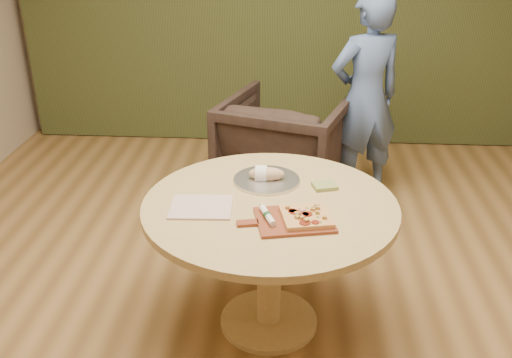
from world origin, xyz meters
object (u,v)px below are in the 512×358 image
object	(u,v)px
armchair	(285,143)
flatbread_pizza	(306,216)
serving_tray	(267,180)
pizza_paddle	(292,220)
cutlery_roll	(267,215)
bread_roll	(265,174)
pedestal_table	(270,227)
person_standing	(365,98)

from	to	relation	value
armchair	flatbread_pizza	bearing A→B (deg)	112.22
serving_tray	armchair	world-z (taller)	armchair
pizza_paddle	serving_tray	world-z (taller)	serving_tray
cutlery_roll	serving_tray	bearing A→B (deg)	73.02
pizza_paddle	armchair	xyz separation A→B (m)	(-0.06, 1.74, -0.31)
pizza_paddle	bread_roll	bearing A→B (deg)	97.36
pedestal_table	cutlery_roll	world-z (taller)	cutlery_roll
armchair	person_standing	distance (m)	0.69
bread_roll	pizza_paddle	bearing A→B (deg)	-70.89
cutlery_roll	person_standing	distance (m)	1.94
serving_tray	person_standing	distance (m)	1.55
pedestal_table	pizza_paddle	size ratio (longest dim) A/B	2.72
bread_roll	cutlery_roll	bearing A→B (deg)	-85.46
cutlery_roll	serving_tray	distance (m)	0.43
bread_roll	pedestal_table	bearing A→B (deg)	-81.02
flatbread_pizza	bread_roll	world-z (taller)	bread_roll
cutlery_roll	pedestal_table	bearing A→B (deg)	68.32
pedestal_table	armchair	xyz separation A→B (m)	(0.05, 1.56, -0.16)
pizza_paddle	person_standing	world-z (taller)	person_standing
serving_tray	flatbread_pizza	bearing A→B (deg)	-64.28
pedestal_table	cutlery_roll	bearing A→B (deg)	-91.34
pizza_paddle	armchair	world-z (taller)	armchair
serving_tray	person_standing	bearing A→B (deg)	64.47
serving_tray	bread_roll	bearing A→B (deg)	180.00
pizza_paddle	armchair	distance (m)	1.77
cutlery_roll	armchair	world-z (taller)	armchair
armchair	person_standing	bearing A→B (deg)	-153.32
cutlery_roll	bread_roll	distance (m)	0.43
person_standing	pizza_paddle	bearing A→B (deg)	50.85
pedestal_table	flatbread_pizza	world-z (taller)	flatbread_pizza
flatbread_pizza	cutlery_roll	xyz separation A→B (m)	(-0.18, -0.01, 0.00)
person_standing	cutlery_roll	bearing A→B (deg)	47.61
cutlery_roll	armchair	xyz separation A→B (m)	(0.06, 1.75, -0.33)
cutlery_roll	armchair	distance (m)	1.78
flatbread_pizza	cutlery_roll	bearing A→B (deg)	-178.07
serving_tray	cutlery_roll	bearing A→B (deg)	-86.63
pizza_paddle	serving_tray	size ratio (longest dim) A/B	1.32
serving_tray	person_standing	size ratio (longest dim) A/B	0.22
bread_roll	serving_tray	bearing A→B (deg)	0.00
pizza_paddle	serving_tray	bearing A→B (deg)	96.30
pizza_paddle	bread_roll	size ratio (longest dim) A/B	2.43
armchair	serving_tray	bearing A→B (deg)	104.60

